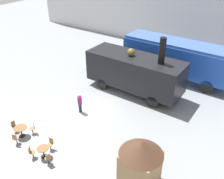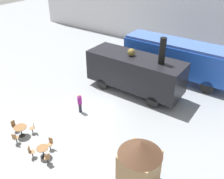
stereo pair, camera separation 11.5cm
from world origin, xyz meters
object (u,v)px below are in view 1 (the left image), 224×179
cafe_table_near (21,129)px  visitor_person (80,102)px  steam_locomotive (135,71)px  streamlined_locomotive (188,59)px  ticket_kiosk (140,161)px  cafe_table_mid (43,150)px  cafe_chair_0 (15,138)px

cafe_table_near → visitor_person: bearing=72.2°
cafe_table_near → visitor_person: 4.69m
steam_locomotive → visitor_person: bearing=-109.5°
streamlined_locomotive → ticket_kiosk: (2.30, -13.02, -0.51)m
streamlined_locomotive → cafe_table_mid: bearing=-103.4°
streamlined_locomotive → visitor_person: size_ratio=7.82×
cafe_table_near → cafe_table_mid: 2.76m
streamlined_locomotive → visitor_person: 10.95m
cafe_chair_0 → visitor_person: size_ratio=0.53×
cafe_chair_0 → cafe_table_mid: bearing=-110.3°
cafe_table_mid → cafe_chair_0: cafe_chair_0 is taller
streamlined_locomotive → cafe_table_mid: 15.17m
steam_locomotive → cafe_table_mid: (-0.54, -10.05, -1.48)m
cafe_table_near → cafe_chair_0: cafe_chair_0 is taller
streamlined_locomotive → ticket_kiosk: 13.23m
ticket_kiosk → streamlined_locomotive: bearing=100.0°
visitor_person → streamlined_locomotive: bearing=63.9°
cafe_table_mid → cafe_chair_0: 2.37m
cafe_table_mid → visitor_person: bearing=104.7°
cafe_table_near → cafe_chair_0: bearing=-63.3°
streamlined_locomotive → cafe_table_mid: streamlined_locomotive is taller
streamlined_locomotive → ticket_kiosk: streamlined_locomotive is taller
steam_locomotive → cafe_table_mid: steam_locomotive is taller
cafe_table_near → ticket_kiosk: 8.67m
streamlined_locomotive → cafe_table_mid: (-3.50, -14.67, -1.66)m
steam_locomotive → cafe_chair_0: 10.82m
steam_locomotive → cafe_table_near: 10.23m
steam_locomotive → ticket_kiosk: 9.92m
steam_locomotive → ticket_kiosk: (5.26, -8.40, -0.33)m
cafe_table_mid → ticket_kiosk: ticket_kiosk is taller
visitor_person → cafe_table_near: bearing=-107.8°
cafe_table_near → cafe_table_mid: size_ratio=1.18×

